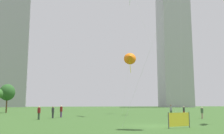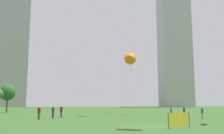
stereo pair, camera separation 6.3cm
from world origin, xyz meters
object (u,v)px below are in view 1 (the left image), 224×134
object	(u,v)px
distant_highrise_0	(6,44)
event_banner	(179,120)
park_tree_0	(7,92)
person_standing_5	(53,111)
person_standing_6	(171,109)
person_standing_3	(39,112)
person_standing_4	(202,112)
person_standing_1	(184,110)
distant_highrise_1	(174,49)
kite_flying_0	(130,57)
person_standing_0	(61,110)

from	to	relation	value
distant_highrise_0	event_banner	world-z (taller)	distant_highrise_0
park_tree_0	event_banner	size ratio (longest dim) A/B	2.85
person_standing_5	person_standing_6	bearing A→B (deg)	-41.90
event_banner	park_tree_0	bearing A→B (deg)	121.04
person_standing_3	person_standing_5	distance (m)	3.30
person_standing_3	park_tree_0	bearing A→B (deg)	151.28
person_standing_4	person_standing_3	bearing A→B (deg)	-105.12
person_standing_4	person_standing_6	xyz separation A→B (m)	(-1.18, 8.11, 0.13)
person_standing_1	distant_highrise_0	distance (m)	128.78
person_standing_5	distant_highrise_1	size ratio (longest dim) A/B	0.03
distant_highrise_0	park_tree_0	bearing A→B (deg)	-83.72
person_standing_6	distant_highrise_0	size ratio (longest dim) A/B	0.03
distant_highrise_0	event_banner	distance (m)	143.59
distant_highrise_1	event_banner	bearing A→B (deg)	-106.54
person_standing_5	event_banner	bearing A→B (deg)	-106.62
event_banner	kite_flying_0	bearing A→B (deg)	84.43
person_standing_0	person_standing_4	xyz separation A→B (m)	(19.57, -6.65, -0.10)
person_standing_4	distant_highrise_1	bearing A→B (deg)	147.18
distant_highrise_1	person_standing_5	bearing A→B (deg)	-115.29
person_standing_1	event_banner	bearing A→B (deg)	-66.31
person_standing_0	person_standing_5	bearing A→B (deg)	-60.85
kite_flying_0	distant_highrise_1	size ratio (longest dim) A/B	0.20
person_standing_6	person_standing_3	bearing A→B (deg)	67.70
person_standing_4	park_tree_0	world-z (taller)	park_tree_0
distant_highrise_0	person_standing_1	bearing A→B (deg)	-70.32
person_standing_1	park_tree_0	size ratio (longest dim) A/B	0.25
kite_flying_0	event_banner	world-z (taller)	kite_flying_0
event_banner	person_standing_5	bearing A→B (deg)	125.84
park_tree_0	event_banner	xyz separation A→B (m)	(23.65, -39.30, -3.86)
person_standing_5	park_tree_0	bearing A→B (deg)	64.81
person_standing_4	distant_highrise_0	size ratio (longest dim) A/B	0.02
person_standing_1	person_standing_4	xyz separation A→B (m)	(-1.88, -9.65, 0.03)
person_standing_3	event_banner	distance (m)	19.04
person_standing_5	person_standing_1	bearing A→B (deg)	-39.55
person_standing_4	event_banner	distance (m)	14.82
person_standing_3	person_standing_6	xyz separation A→B (m)	(21.08, 6.52, 0.05)
person_standing_3	distant_highrise_0	size ratio (longest dim) A/B	0.02
person_standing_0	kite_flying_0	world-z (taller)	kite_flying_0
kite_flying_0	person_standing_5	bearing A→B (deg)	-137.95
event_banner	person_standing_1	bearing A→B (deg)	63.57
person_standing_4	person_standing_5	xyz separation A→B (m)	(-20.66, 4.48, 0.03)
person_standing_5	distant_highrise_0	size ratio (longest dim) A/B	0.02
person_standing_5	event_banner	distance (m)	20.21
park_tree_0	distant_highrise_1	world-z (taller)	distant_highrise_1
person_standing_3	person_standing_0	bearing A→B (deg)	101.68
distant_highrise_1	person_standing_4	bearing A→B (deg)	-104.78
person_standing_6	distant_highrise_1	bearing A→B (deg)	-63.60
person_standing_3	distant_highrise_0	bearing A→B (deg)	146.05
person_standing_1	person_standing_5	bearing A→B (deg)	-116.97
distant_highrise_0	person_standing_3	bearing A→B (deg)	-82.19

